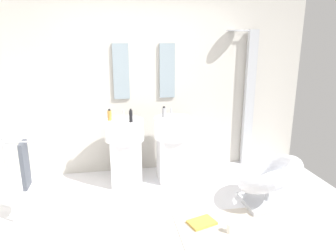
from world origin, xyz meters
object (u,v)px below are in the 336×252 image
object	(u,v)px
pedestal_sink_left	(125,148)
soap_bottle_black	(131,116)
pedestal_sink_right	(173,145)
soap_bottle_amber	(110,115)
magazine_ochre	(202,222)
towel_rack	(22,167)
soap_bottle_grey	(164,112)
lounge_chair	(269,178)
coffee_mug	(230,228)
shower_column	(248,96)

from	to	relation	value
pedestal_sink_left	soap_bottle_black	bearing A→B (deg)	-57.99
pedestal_sink_right	soap_bottle_amber	bearing A→B (deg)	179.76
pedestal_sink_left	magazine_ochre	xyz separation A→B (m)	(0.74, -1.18, -0.48)
towel_rack	soap_bottle_black	xyz separation A→B (m)	(1.18, 0.63, 0.35)
soap_bottle_black	soap_bottle_grey	bearing A→B (deg)	21.84
lounge_chair	coffee_mug	xyz separation A→B (m)	(-0.64, -0.47, -0.29)
pedestal_sink_left	soap_bottle_black	world-z (taller)	soap_bottle_black
shower_column	coffee_mug	xyz separation A→B (m)	(-0.92, -1.76, -1.02)
pedestal_sink_left	shower_column	bearing A→B (deg)	11.34
pedestal_sink_left	towel_rack	world-z (taller)	pedestal_sink_left
pedestal_sink_right	lounge_chair	xyz separation A→B (m)	(0.97, -0.91, -0.15)
coffee_mug	soap_bottle_grey	distance (m)	1.74
pedestal_sink_right	soap_bottle_black	distance (m)	0.75
lounge_chair	magazine_ochre	size ratio (longest dim) A/B	3.81
magazine_ochre	soap_bottle_amber	bearing A→B (deg)	110.19
soap_bottle_black	pedestal_sink_right	bearing A→B (deg)	13.07
pedestal_sink_right	magazine_ochre	size ratio (longest dim) A/B	3.55
soap_bottle_black	coffee_mug	bearing A→B (deg)	-54.32
pedestal_sink_right	shower_column	world-z (taller)	shower_column
shower_column	soap_bottle_grey	xyz separation A→B (m)	(-1.35, -0.33, -0.12)
pedestal_sink_right	magazine_ochre	world-z (taller)	pedestal_sink_right
lounge_chair	soap_bottle_grey	size ratio (longest dim) A/B	7.29
pedestal_sink_left	pedestal_sink_right	xyz separation A→B (m)	(0.65, 0.00, 0.00)
pedestal_sink_right	shower_column	size ratio (longest dim) A/B	0.49
coffee_mug	pedestal_sink_left	bearing A→B (deg)	125.34
soap_bottle_black	shower_column	bearing A→B (deg)	15.79
shower_column	soap_bottle_black	world-z (taller)	shower_column
coffee_mug	soap_bottle_amber	xyz separation A→B (m)	(-1.16, 1.38, 0.90)
soap_bottle_black	lounge_chair	bearing A→B (deg)	-26.74
pedestal_sink_left	towel_rack	bearing A→B (deg)	-145.31
shower_column	coffee_mug	world-z (taller)	shower_column
pedestal_sink_right	coffee_mug	bearing A→B (deg)	-76.77
shower_column	soap_bottle_amber	xyz separation A→B (m)	(-2.08, -0.38, -0.12)
pedestal_sink_right	coffee_mug	size ratio (longest dim) A/B	10.08
pedestal_sink_left	lounge_chair	xyz separation A→B (m)	(1.62, -0.91, -0.15)
pedestal_sink_left	coffee_mug	xyz separation A→B (m)	(0.98, -1.38, -0.44)
soap_bottle_grey	soap_bottle_black	bearing A→B (deg)	-158.16
pedestal_sink_right	coffee_mug	distance (m)	1.48
pedestal_sink_left	soap_bottle_grey	distance (m)	0.71
soap_bottle_black	magazine_ochre	bearing A→B (deg)	-57.87
coffee_mug	soap_bottle_amber	world-z (taller)	soap_bottle_amber
towel_rack	soap_bottle_black	size ratio (longest dim) A/B	5.57
lounge_chair	soap_bottle_grey	bearing A→B (deg)	138.42
pedestal_sink_left	coffee_mug	size ratio (longest dim) A/B	10.08
soap_bottle_grey	soap_bottle_amber	bearing A→B (deg)	-176.23
pedestal_sink_right	soap_bottle_amber	size ratio (longest dim) A/B	6.66
soap_bottle_grey	pedestal_sink_right	bearing A→B (deg)	-24.67
soap_bottle_amber	lounge_chair	bearing A→B (deg)	-26.78
lounge_chair	magazine_ochre	distance (m)	0.98
towel_rack	coffee_mug	xyz separation A→B (m)	(2.07, -0.62, -0.57)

